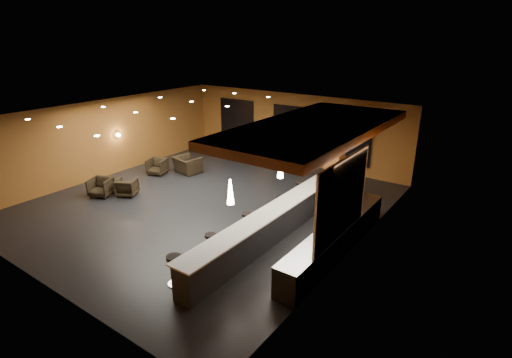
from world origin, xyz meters
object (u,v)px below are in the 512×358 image
Objects in this scene: bar_stool_0 at (175,266)px; bar_stool_3 at (281,203)px; pendant_0 at (230,192)px; staff_a at (330,194)px; bar_stool_1 at (211,242)px; bar_counter at (271,226)px; armchair_d at (187,165)px; armchair_a at (101,187)px; column at (335,155)px; prep_counter at (335,240)px; staff_c at (349,195)px; pendant_2 at (317,149)px; armchair_c at (157,166)px; bar_stool_2 at (247,221)px; armchair_b at (127,187)px; staff_b at (344,190)px; bar_stool_4 at (300,189)px; pendant_1 at (281,167)px.

bar_stool_0 reaches higher than bar_stool_3.
pendant_0 is 0.37× the size of staff_a.
bar_counter is at bearing 63.65° from bar_stool_1.
staff_a reaches higher than armchair_d.
armchair_d reaches higher than armchair_a.
column is at bearing 84.64° from bar_stool_0.
staff_c is at bearing 105.53° from prep_counter.
pendant_2 is 8.14m from armchair_c.
bar_counter is 11.22× the size of bar_stool_2.
pendant_0 is at bearing -47.74° from armchair_c.
armchair_d is 6.28m from bar_stool_3.
pendant_2 is at bearing 2.55° from armchair_a.
pendant_2 is at bearing 57.77° from bar_stool_3.
column is 4.91m from bar_stool_2.
bar_stool_3 is at bearing 87.45° from bar_stool_1.
armchair_b is (-6.88, 1.75, -2.00)m from pendant_0.
bar_stool_0 is at bearing -87.25° from bar_stool_2.
staff_c is at bearing -170.16° from armchair_d.
column is 9.56m from armchair_a.
pendant_0 is at bearing -119.73° from staff_b.
pendant_0 is at bearing -90.00° from column.
staff_a is at bearing 25.49° from bar_stool_3.
pendant_0 is 0.59× the size of armchair_d.
bar_counter reaches higher than bar_stool_2.
bar_stool_4 is at bearing 88.80° from bar_stool_1.
bar_counter is 4.91× the size of staff_b.
pendant_2 is at bearing 128.66° from prep_counter.
pendant_1 is 7.20m from armchair_b.
pendant_2 is 0.45× the size of staff_c.
bar_counter is 11.43× the size of pendant_0.
pendant_2 reaches higher than staff_c.
column reaches higher than armchair_d.
armchair_b is (-6.88, -0.25, -0.15)m from bar_counter.
armchair_c is at bearing 151.66° from pendant_0.
pendant_2 is 0.37× the size of staff_a.
pendant_2 is 0.84× the size of armchair_a.
staff_a reaches higher than bar_stool_3.
bar_stool_1 is at bearing -100.69° from pendant_2.
bar_stool_3 is (-0.75, 1.81, -0.03)m from bar_counter.
bar_stool_4 is at bearing 88.08° from bar_stool_2.
pendant_2 is at bearing -21.21° from bar_stool_4.
bar_counter is at bearing -107.89° from staff_c.
staff_b is 2.23× the size of bar_stool_1.
pendant_0 reaches higher than bar_stool_2.
armchair_d is at bearing 25.22° from armchair_c.
column is at bearing 90.00° from pendant_0.
column is 4.78× the size of bar_stool_1.
staff_a is 6.22m from bar_stool_0.
staff_c is 2.07m from bar_stool_4.
bar_stool_0 is (-0.76, -1.46, -1.81)m from pendant_0.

